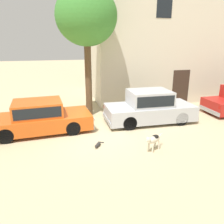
% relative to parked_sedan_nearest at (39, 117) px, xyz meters
% --- Properties ---
extents(ground_plane, '(80.00, 80.00, 0.00)m').
position_rel_parked_sedan_nearest_xyz_m(ground_plane, '(2.31, -0.98, -0.68)').
color(ground_plane, tan).
extents(parked_sedan_nearest, '(4.55, 2.12, 1.37)m').
position_rel_parked_sedan_nearest_xyz_m(parked_sedan_nearest, '(0.00, 0.00, 0.00)').
color(parked_sedan_nearest, '#D15619').
rests_on(parked_sedan_nearest, ground_plane).
extents(parked_sedan_second, '(4.35, 1.88, 1.55)m').
position_rel_parked_sedan_nearest_xyz_m(parked_sedan_second, '(5.07, 0.04, 0.08)').
color(parked_sedan_second, '#B2B5BA').
rests_on(parked_sedan_second, ground_plane).
extents(apartment_block, '(14.25, 6.77, 8.18)m').
position_rel_parked_sedan_nearest_xyz_m(apartment_block, '(10.36, 6.03, 3.41)').
color(apartment_block, beige).
rests_on(apartment_block, ground_plane).
extents(stray_dog_spotted, '(0.88, 0.56, 0.65)m').
position_rel_parked_sedan_nearest_xyz_m(stray_dog_spotted, '(4.03, -2.84, -0.25)').
color(stray_dog_spotted, beige).
rests_on(stray_dog_spotted, ground_plane).
extents(stray_cat, '(0.43, 0.57, 0.16)m').
position_rel_parked_sedan_nearest_xyz_m(stray_cat, '(2.16, -2.03, -0.61)').
color(stray_cat, '#2D2B28').
rests_on(stray_cat, ground_plane).
extents(acacia_tree_left, '(2.93, 2.63, 6.29)m').
position_rel_parked_sedan_nearest_xyz_m(acacia_tree_left, '(2.42, 1.80, 4.16)').
color(acacia_tree_left, brown).
rests_on(acacia_tree_left, ground_plane).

